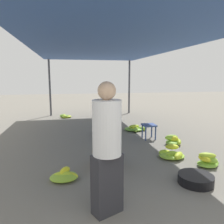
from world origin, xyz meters
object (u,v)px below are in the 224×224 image
Objects in this scene: vendor_foreground at (107,147)px; banana_pile_left_1 at (65,116)px; crate_mid at (106,131)px; crate_near at (106,160)px; stool at (149,127)px; basin_black at (196,179)px; banana_pile_left_0 at (65,175)px; banana_pile_right_3 at (174,141)px; banana_pile_right_0 at (171,154)px; banana_pile_right_1 at (208,161)px; banana_pile_right_2 at (135,129)px.

banana_pile_left_1 is (-0.56, 6.49, -0.76)m from vendor_foreground.
vendor_foreground is at bearing -99.58° from crate_mid.
stool is at bearing 46.83° from crate_near.
banana_pile_left_0 reaches higher than basin_black.
banana_pile_right_3 reaches higher than banana_pile_left_1.
banana_pile_left_1 is at bearing 113.77° from banana_pile_right_0.
stool is at bearing 102.37° from banana_pile_right_1.
banana_pile_right_3 is at bearing -53.46° from stool.
crate_near is (-1.25, 0.98, 0.04)m from basin_black.
vendor_foreground reaches higher than banana_pile_right_3.
banana_pile_left_0 is at bearing -89.53° from banana_pile_left_1.
vendor_foreground is 3.14× the size of crate_mid.
basin_black is at bearing 16.67° from vendor_foreground.
vendor_foreground is at bearing -62.70° from banana_pile_left_0.
banana_pile_right_2 reaches higher than banana_pile_left_1.
banana_pile_left_0 is at bearing -151.27° from crate_near.
banana_pile_right_1 is 1.08× the size of banana_pile_right_3.
banana_pile_left_0 reaches higher than banana_pile_left_1.
banana_pile_right_2 is (-0.05, 2.34, -0.01)m from banana_pile_right_0.
crate_mid reaches higher than banana_pile_left_0.
banana_pile_right_3 is (2.66, -4.13, 0.03)m from banana_pile_left_1.
banana_pile_right_3 is (2.09, 2.37, -0.74)m from vendor_foreground.
banana_pile_right_0 is 1.16× the size of crate_mid.
vendor_foreground is 4.25m from banana_pile_right_2.
stool is 4.20m from banana_pile_left_1.
banana_pile_left_1 is 0.72× the size of banana_pile_right_2.
stool is 0.67× the size of banana_pile_right_0.
basin_black is 1.13× the size of banana_pile_left_0.
banana_pile_right_3 is 2.09m from crate_near.
stool is 0.91× the size of banana_pile_right_3.
banana_pile_left_0 is (-2.00, 0.56, -0.01)m from basin_black.
banana_pile_right_1 is (2.66, -5.49, 0.04)m from banana_pile_left_1.
crate_near is at bearing -133.17° from stool.
banana_pile_left_1 is at bearing 111.92° from crate_mid.
vendor_foreground is 2.95× the size of basin_black.
vendor_foreground is 2.36m from banana_pile_right_0.
banana_pile_left_1 is 6.10m from banana_pile_right_1.
basin_black is at bearing -91.45° from banana_pile_right_2.
stool is at bearing 88.13° from banana_pile_right_0.
stool is 0.76m from banana_pile_right_3.
crate_mid is at bearing 105.59° from basin_black.
banana_pile_right_1 reaches higher than banana_pile_right_2.
vendor_foreground is 3.42m from stool.
vendor_foreground is 3.24m from banana_pile_right_3.
vendor_foreground reaches higher than crate_near.
banana_pile_right_1 is 1.01× the size of crate_near.
banana_pile_right_3 reaches higher than banana_pile_right_2.
vendor_foreground is 1.72m from basin_black.
stool is at bearing 85.84° from basin_black.
banana_pile_right_3 is 0.86× the size of crate_mid.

